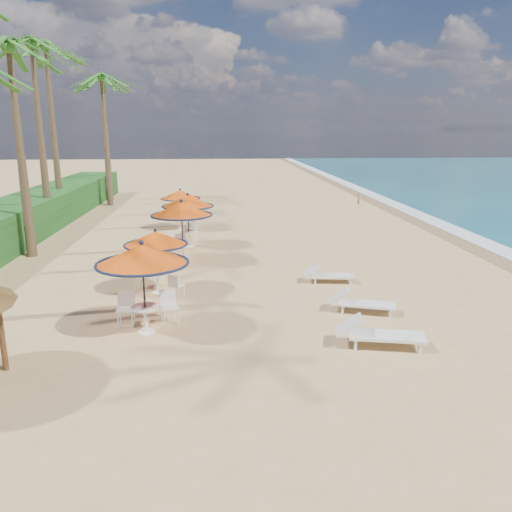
{
  "coord_description": "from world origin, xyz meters",
  "views": [
    {
      "loc": [
        -3.35,
        -12.49,
        5.33
      ],
      "look_at": [
        -2.16,
        3.62,
        1.2
      ],
      "focal_mm": 35.0,
      "sensor_mm": 36.0,
      "label": 1
    }
  ],
  "objects": [
    {
      "name": "palm_3",
      "position": [
        -11.46,
        9.02,
        7.95
      ],
      "size": [
        5.0,
        5.0,
        8.72
      ],
      "color": "brown",
      "rests_on": "ground"
    },
    {
      "name": "ground",
      "position": [
        0.0,
        0.0,
        0.0
      ],
      "size": [
        160.0,
        160.0,
        0.0
      ],
      "primitive_type": "plane",
      "color": "tan",
      "rests_on": "ground"
    },
    {
      "name": "person",
      "position": [
        6.6,
        22.45,
        0.43
      ],
      "size": [
        0.22,
        0.32,
        0.86
      ],
      "primitive_type": "imported",
      "rotation": [
        0.0,
        0.0,
        1.61
      ],
      "color": "brown",
      "rests_on": "ground"
    },
    {
      "name": "scrub_hedge",
      "position": [
        -13.5,
        11.0,
        0.9
      ],
      "size": [
        3.0,
        40.0,
        1.8
      ],
      "primitive_type": "cube",
      "color": "#194716",
      "rests_on": "ground"
    },
    {
      "name": "lounger_far",
      "position": [
        0.44,
        4.3,
        0.3
      ],
      "size": [
        1.82,
        0.74,
        0.64
      ],
      "rotation": [
        0.0,
        0.0,
        -0.11
      ],
      "color": "white",
      "rests_on": "ground"
    },
    {
      "name": "palm_5",
      "position": [
        -13.08,
        18.7,
        9.28
      ],
      "size": [
        5.0,
        5.0,
        10.14
      ],
      "color": "brown",
      "rests_on": "ground"
    },
    {
      "name": "wetsand_band",
      "position": [
        8.4,
        10.0,
        0.0
      ],
      "size": [
        1.4,
        140.0,
        0.02
      ],
      "primitive_type": "cube",
      "color": "olive",
      "rests_on": "ground"
    },
    {
      "name": "station_1",
      "position": [
        -5.45,
        3.6,
        1.67
      ],
      "size": [
        2.1,
        2.1,
        2.19
      ],
      "color": "black",
      "rests_on": "ground"
    },
    {
      "name": "foam_strip",
      "position": [
        9.3,
        10.0,
        0.0
      ],
      "size": [
        1.2,
        140.0,
        0.04
      ],
      "primitive_type": "cube",
      "color": "white",
      "rests_on": "ground"
    },
    {
      "name": "lounger_near",
      "position": [
        0.54,
        -1.14,
        0.37
      ],
      "size": [
        2.29,
        1.12,
        0.79
      ],
      "rotation": [
        0.0,
        0.0,
        -0.2
      ],
      "color": "white",
      "rests_on": "ground"
    },
    {
      "name": "station_4",
      "position": [
        -5.38,
        14.5,
        1.64
      ],
      "size": [
        2.15,
        2.26,
        2.25
      ],
      "color": "black",
      "rests_on": "ground"
    },
    {
      "name": "station_2",
      "position": [
        -4.92,
        7.45,
        1.99
      ],
      "size": [
        2.5,
        2.64,
        2.61
      ],
      "color": "black",
      "rests_on": "ground"
    },
    {
      "name": "station_3",
      "position": [
        -4.83,
        10.34,
        1.91
      ],
      "size": [
        2.4,
        2.43,
        2.5
      ],
      "color": "black",
      "rests_on": "ground"
    },
    {
      "name": "palm_7",
      "position": [
        -11.68,
        26.43,
        8.21
      ],
      "size": [
        5.0,
        5.0,
        9.0
      ],
      "color": "brown",
      "rests_on": "ground"
    },
    {
      "name": "palm_6",
      "position": [
        -11.18,
        23.84,
        8.22
      ],
      "size": [
        5.0,
        5.0,
        9.01
      ],
      "color": "brown",
      "rests_on": "ground"
    },
    {
      "name": "lounger_mid",
      "position": [
        0.77,
        1.29,
        0.33
      ],
      "size": [
        2.04,
        1.19,
        0.7
      ],
      "rotation": [
        0.0,
        0.0,
        -0.32
      ],
      "color": "white",
      "rests_on": "ground"
    },
    {
      "name": "palm_4",
      "position": [
        -12.42,
        14.45,
        8.84
      ],
      "size": [
        5.0,
        5.0,
        9.67
      ],
      "color": "brown",
      "rests_on": "ground"
    },
    {
      "name": "station_0",
      "position": [
        -5.38,
        0.27,
        1.94
      ],
      "size": [
        2.44,
        2.44,
        2.55
      ],
      "color": "black",
      "rests_on": "ground"
    }
  ]
}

